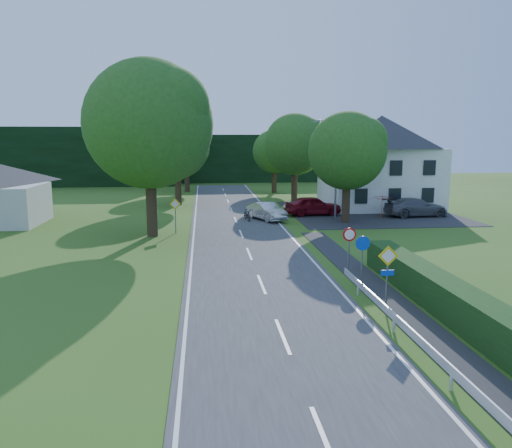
{
  "coord_description": "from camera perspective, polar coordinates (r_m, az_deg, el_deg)",
  "views": [
    {
      "loc": [
        -2.55,
        -9.58,
        6.57
      ],
      "look_at": [
        0.33,
        17.42,
        1.86
      ],
      "focal_mm": 35.0,
      "sensor_mm": 36.0,
      "label": 1
    }
  ],
  "objects": [
    {
      "name": "tree_right_mid",
      "position": [
        39.23,
        10.36,
        6.35
      ],
      "size": [
        7.0,
        7.0,
        8.58
      ],
      "primitive_type": null,
      "color": "#235318",
      "rests_on": "ground"
    },
    {
      "name": "moving_car",
      "position": [
        40.05,
        1.21,
        1.47
      ],
      "size": [
        3.08,
        4.5,
        1.4
      ],
      "primitive_type": "imported",
      "rotation": [
        0.0,
        0.0,
        0.42
      ],
      "color": "silver",
      "rests_on": "road"
    },
    {
      "name": "streetlight",
      "position": [
        41.03,
        8.98,
        6.78
      ],
      "size": [
        2.03,
        0.18,
        8.0
      ],
      "color": "slate",
      "rests_on": "ground"
    },
    {
      "name": "tree_right_far",
      "position": [
        52.49,
        4.45,
        7.6
      ],
      "size": [
        7.4,
        7.4,
        9.09
      ],
      "primitive_type": null,
      "color": "#235318",
      "rests_on": "ground"
    },
    {
      "name": "sign_priority_right",
      "position": [
        19.44,
        14.81,
        -4.7
      ],
      "size": [
        0.78,
        0.09,
        2.59
      ],
      "color": "slate",
      "rests_on": "ground"
    },
    {
      "name": "treeline_right",
      "position": [
        76.37,
        1.88,
        7.53
      ],
      "size": [
        30.0,
        5.0,
        7.0
      ],
      "primitive_type": "cube",
      "color": "black",
      "rests_on": "ground"
    },
    {
      "name": "tree_right_back",
      "position": [
        60.25,
        2.1,
        7.18
      ],
      "size": [
        6.2,
        6.2,
        7.56
      ],
      "primitive_type": null,
      "color": "#235318",
      "rests_on": "ground"
    },
    {
      "name": "line_edge_left",
      "position": [
        30.29,
        -7.27,
        -2.68
      ],
      "size": [
        0.12,
        80.0,
        0.01
      ],
      "primitive_type": "cube",
      "color": "white",
      "rests_on": "road"
    },
    {
      "name": "parked_car_silver_b",
      "position": [
        47.5,
        16.2,
        2.31
      ],
      "size": [
        4.96,
        3.9,
        1.25
      ],
      "primitive_type": "imported",
      "rotation": [
        0.0,
        0.0,
        2.05
      ],
      "color": "silver",
      "rests_on": "parking_pad"
    },
    {
      "name": "tree_left_far",
      "position": [
        49.69,
        -8.97,
        7.09
      ],
      "size": [
        7.0,
        7.0,
        8.58
      ],
      "primitive_type": null,
      "color": "#235318",
      "rests_on": "ground"
    },
    {
      "name": "treeline_left",
      "position": [
        76.01,
        -25.84,
        6.93
      ],
      "size": [
        44.0,
        6.0,
        8.0
      ],
      "primitive_type": "cube",
      "color": "black",
      "rests_on": "ground"
    },
    {
      "name": "parking_pad",
      "position": [
        45.47,
        12.66,
        1.32
      ],
      "size": [
        14.0,
        16.0,
        0.04
      ],
      "primitive_type": "cube",
      "color": "#242527",
      "rests_on": "ground"
    },
    {
      "name": "road",
      "position": [
        30.4,
        -1.12,
        -2.6
      ],
      "size": [
        7.0,
        80.0,
        0.04
      ],
      "primitive_type": "cube",
      "color": "#39383B",
      "rests_on": "ground"
    },
    {
      "name": "ground",
      "position": [
        11.89,
        8.04,
        -23.8
      ],
      "size": [
        160.0,
        160.0,
        0.0
      ],
      "primitive_type": "plane",
      "color": "#335618",
      "rests_on": "ground"
    },
    {
      "name": "tree_left_back",
      "position": [
        61.66,
        -7.95,
        7.39
      ],
      "size": [
        6.6,
        6.6,
        8.07
      ],
      "primitive_type": null,
      "color": "#235318",
      "rests_on": "ground"
    },
    {
      "name": "parked_car_red",
      "position": [
        42.84,
        6.55,
        2.1
      ],
      "size": [
        4.9,
        2.29,
        1.62
      ],
      "primitive_type": "imported",
      "rotation": [
        0.0,
        0.0,
        1.65
      ],
      "color": "maroon",
      "rests_on": "parking_pad"
    },
    {
      "name": "sign_speed_limit",
      "position": [
        24.05,
        10.6,
        -1.84
      ],
      "size": [
        0.64,
        0.11,
        2.37
      ],
      "color": "slate",
      "rests_on": "ground"
    },
    {
      "name": "parked_car_grey",
      "position": [
        43.98,
        17.79,
        1.85
      ],
      "size": [
        5.47,
        2.57,
        1.54
      ],
      "primitive_type": "imported",
      "rotation": [
        0.0,
        0.0,
        1.65
      ],
      "color": "#57585C",
      "rests_on": "parking_pad"
    },
    {
      "name": "tree_main",
      "position": [
        33.76,
        -12.07,
        8.36
      ],
      "size": [
        9.4,
        9.4,
        11.64
      ],
      "primitive_type": null,
      "color": "#235318",
      "rests_on": "ground"
    },
    {
      "name": "sign_roundabout",
      "position": [
        22.21,
        12.06,
        -3.11
      ],
      "size": [
        0.64,
        0.08,
        2.37
      ],
      "color": "slate",
      "rests_on": "ground"
    },
    {
      "name": "house_white",
      "position": [
        48.54,
        13.97,
        7.0
      ],
      "size": [
        10.6,
        8.4,
        8.6
      ],
      "color": "silver",
      "rests_on": "ground"
    },
    {
      "name": "footpath",
      "position": [
        15.27,
        25.2,
        -16.55
      ],
      "size": [
        1.5,
        44.0,
        0.04
      ],
      "primitive_type": "cube",
      "color": "#242527",
      "rests_on": "ground"
    },
    {
      "name": "sign_priority_left",
      "position": [
        34.95,
        -9.22,
        1.74
      ],
      "size": [
        0.78,
        0.09,
        2.44
      ],
      "color": "slate",
      "rests_on": "ground"
    },
    {
      "name": "line_centre",
      "position": [
        30.39,
        -1.12,
        -2.56
      ],
      "size": [
        0.12,
        80.0,
        0.01
      ],
      "primitive_type": null,
      "color": "white",
      "rests_on": "road"
    },
    {
      "name": "motorcycle",
      "position": [
        39.77,
        -1.0,
        1.12
      ],
      "size": [
        0.92,
        1.98,
        1.0
      ],
      "primitive_type": "imported",
      "rotation": [
        0.0,
        0.0,
        0.14
      ],
      "color": "black",
      "rests_on": "road"
    },
    {
      "name": "parasol",
      "position": [
        42.06,
        14.2,
        1.93
      ],
      "size": [
        2.4,
        2.44,
        1.92
      ],
      "primitive_type": "imported",
      "rotation": [
        0.0,
        0.0,
        -0.16
      ],
      "color": "#C43C0F",
      "rests_on": "parking_pad"
    },
    {
      "name": "line_edge_right",
      "position": [
        30.84,
        4.91,
        -2.41
      ],
      "size": [
        0.12,
        80.0,
        0.01
      ],
      "primitive_type": "cube",
      "color": "white",
      "rests_on": "road"
    }
  ]
}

